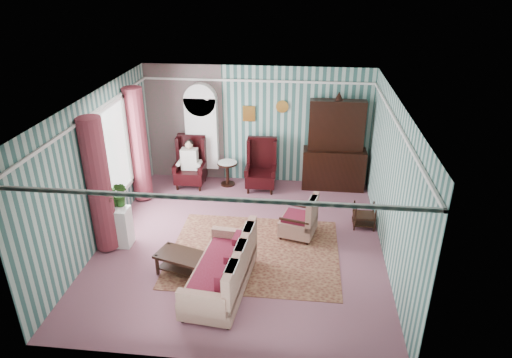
# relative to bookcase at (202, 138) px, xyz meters

# --- Properties ---
(floor) EXTENTS (6.00, 6.00, 0.00)m
(floor) POSITION_rel_bookcase_xyz_m (1.35, -2.84, -1.12)
(floor) COLOR #925566
(floor) RESTS_ON ground
(room_shell) EXTENTS (5.53, 6.02, 2.91)m
(room_shell) POSITION_rel_bookcase_xyz_m (0.73, -2.66, 0.89)
(room_shell) COLOR #36635C
(room_shell) RESTS_ON ground
(bookcase) EXTENTS (0.80, 0.28, 2.24)m
(bookcase) POSITION_rel_bookcase_xyz_m (0.00, 0.00, 0.00)
(bookcase) COLOR white
(bookcase) RESTS_ON floor
(dresser_hutch) EXTENTS (1.50, 0.56, 2.36)m
(dresser_hutch) POSITION_rel_bookcase_xyz_m (3.25, -0.12, 0.06)
(dresser_hutch) COLOR black
(dresser_hutch) RESTS_ON floor
(wingback_left) EXTENTS (0.76, 0.80, 1.25)m
(wingback_left) POSITION_rel_bookcase_xyz_m (-0.25, -0.39, -0.50)
(wingback_left) COLOR black
(wingback_left) RESTS_ON floor
(wingback_right) EXTENTS (0.76, 0.80, 1.25)m
(wingback_right) POSITION_rel_bookcase_xyz_m (1.50, -0.39, -0.50)
(wingback_right) COLOR black
(wingback_right) RESTS_ON floor
(seated_woman) EXTENTS (0.44, 0.40, 1.18)m
(seated_woman) POSITION_rel_bookcase_xyz_m (-0.25, -0.39, -0.53)
(seated_woman) COLOR beige
(seated_woman) RESTS_ON floor
(round_side_table) EXTENTS (0.50, 0.50, 0.60)m
(round_side_table) POSITION_rel_bookcase_xyz_m (0.65, -0.24, -0.82)
(round_side_table) COLOR black
(round_side_table) RESTS_ON floor
(nest_table) EXTENTS (0.45, 0.38, 0.54)m
(nest_table) POSITION_rel_bookcase_xyz_m (3.82, -1.94, -0.85)
(nest_table) COLOR black
(nest_table) RESTS_ON floor
(plant_stand) EXTENTS (0.55, 0.35, 0.80)m
(plant_stand) POSITION_rel_bookcase_xyz_m (-1.05, -3.14, -0.72)
(plant_stand) COLOR white
(plant_stand) RESTS_ON floor
(rug) EXTENTS (3.20, 2.60, 0.01)m
(rug) POSITION_rel_bookcase_xyz_m (1.65, -3.14, -1.11)
(rug) COLOR #4C1E19
(rug) RESTS_ON floor
(sofa) EXTENTS (1.30, 2.05, 1.05)m
(sofa) POSITION_rel_bookcase_xyz_m (1.20, -4.31, -0.60)
(sofa) COLOR beige
(sofa) RESTS_ON floor
(floral_armchair) EXTENTS (0.95, 0.91, 0.97)m
(floral_armchair) POSITION_rel_bookcase_xyz_m (2.45, -2.43, -0.63)
(floral_armchair) COLOR #BBB691
(floral_armchair) RESTS_ON floor
(coffee_table) EXTENTS (1.09, 0.77, 0.40)m
(coffee_table) POSITION_rel_bookcase_xyz_m (0.48, -3.93, -0.92)
(coffee_table) COLOR black
(coffee_table) RESTS_ON floor
(potted_plant_a) EXTENTS (0.42, 0.37, 0.43)m
(potted_plant_a) POSITION_rel_bookcase_xyz_m (-1.11, -3.28, -0.11)
(potted_plant_a) COLOR #1B591E
(potted_plant_a) RESTS_ON plant_stand
(potted_plant_b) EXTENTS (0.36, 0.33, 0.53)m
(potted_plant_b) POSITION_rel_bookcase_xyz_m (-0.93, -3.02, -0.06)
(potted_plant_b) COLOR #255319
(potted_plant_b) RESTS_ON plant_stand
(potted_plant_c) EXTENTS (0.28, 0.28, 0.39)m
(potted_plant_c) POSITION_rel_bookcase_xyz_m (-1.10, -3.02, -0.12)
(potted_plant_c) COLOR #254C17
(potted_plant_c) RESTS_ON plant_stand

